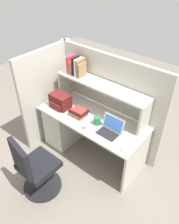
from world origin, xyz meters
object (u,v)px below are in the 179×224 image
object	(u,v)px
paper_cup	(87,127)
snack_canister	(97,121)
computer_mouse	(124,148)
backpack	(60,101)
office_chair	(35,170)
laptop	(110,130)

from	to	relation	value
paper_cup	snack_canister	distance (m)	0.18
computer_mouse	paper_cup	size ratio (longest dim) A/B	1.28
backpack	computer_mouse	bearing A→B (deg)	-5.40
snack_canister	office_chair	size ratio (longest dim) A/B	0.13
paper_cup	backpack	bearing A→B (deg)	167.61
computer_mouse	snack_canister	xyz separation A→B (m)	(-0.53, 0.15, 0.04)
computer_mouse	office_chair	distance (m)	1.17
paper_cup	office_chair	size ratio (longest dim) A/B	0.09
laptop	snack_canister	bearing A→B (deg)	170.82
laptop	computer_mouse	bearing A→B (deg)	-20.99
snack_canister	office_chair	world-z (taller)	office_chair
paper_cup	laptop	bearing A→B (deg)	26.61
backpack	laptop	bearing A→B (deg)	-0.09
laptop	backpack	world-z (taller)	backpack
office_chair	backpack	bearing A→B (deg)	-56.21
computer_mouse	office_chair	bearing A→B (deg)	-163.83
snack_canister	backpack	bearing A→B (deg)	-176.85
computer_mouse	paper_cup	world-z (taller)	paper_cup
paper_cup	snack_canister	size ratio (longest dim) A/B	0.68
office_chair	snack_canister	bearing A→B (deg)	-97.73
computer_mouse	snack_canister	size ratio (longest dim) A/B	0.88
laptop	office_chair	bearing A→B (deg)	-120.86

